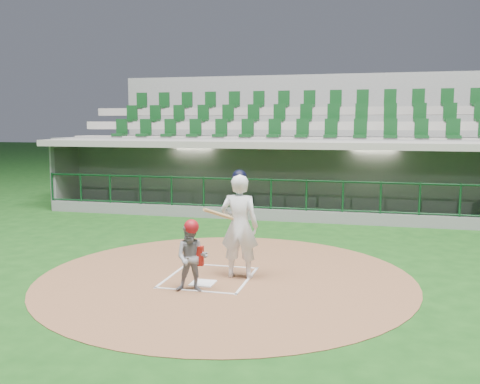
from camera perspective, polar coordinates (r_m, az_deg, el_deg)
The scene contains 8 objects.
ground at distance 10.69m, azimuth -2.80°, elevation -8.72°, with size 120.00×120.00×0.00m, color #133F12.
dirt_circle at distance 10.42m, azimuth -1.53°, elevation -9.10°, with size 7.20×7.20×0.01m, color brown.
home_plate at distance 10.04m, azimuth -3.98°, elevation -9.67°, with size 0.43×0.43×0.02m, color white.
batter_box_chalk at distance 10.41m, azimuth -3.29°, elevation -9.07°, with size 1.55×1.80×0.01m.
dugout_structure at distance 17.98m, azimuth 4.71°, elevation 0.98°, with size 16.40×3.70×3.00m.
seating_deck at distance 21.00m, azimuth 5.90°, elevation 3.18°, with size 17.00×6.72×5.15m.
batter at distance 10.18m, azimuth -0.07°, elevation -3.50°, with size 0.91×0.89×2.08m.
catcher at distance 9.47m, azimuth -5.16°, elevation -6.83°, with size 0.66×0.56×1.29m.
Camera 1 is at (3.01, -9.81, 2.97)m, focal length 40.00 mm.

